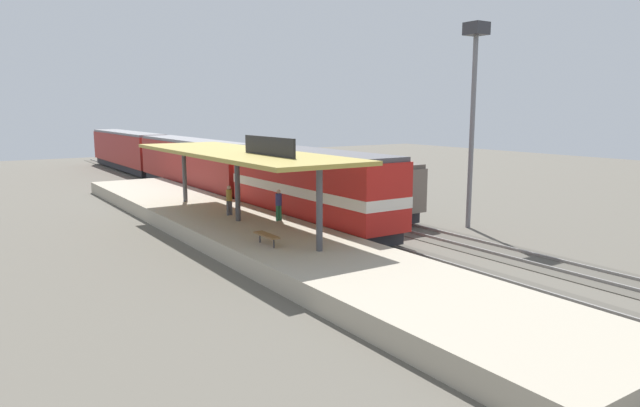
{
  "coord_description": "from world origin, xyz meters",
  "views": [
    {
      "loc": [
        -17.68,
        -27.69,
        6.87
      ],
      "look_at": [
        -1.38,
        -3.21,
        2.0
      ],
      "focal_mm": 31.83,
      "sensor_mm": 36.0,
      "label": 1
    }
  ],
  "objects_px": {
    "locomotive": "(309,187)",
    "person_walking": "(229,199)",
    "light_mast": "(474,83)",
    "person_waiting": "(279,203)",
    "platform_bench": "(267,235)",
    "freight_car": "(348,184)",
    "passenger_carriage_front": "(195,164)",
    "passenger_carriage_rear": "(127,150)"
  },
  "relations": [
    {
      "from": "locomotive",
      "to": "person_walking",
      "type": "height_order",
      "value": "locomotive"
    },
    {
      "from": "light_mast",
      "to": "person_waiting",
      "type": "xyz_separation_m",
      "value": [
        -10.52,
        4.05,
        -6.54
      ]
    },
    {
      "from": "platform_bench",
      "to": "person_waiting",
      "type": "bearing_deg",
      "value": 55.06
    },
    {
      "from": "freight_car",
      "to": "light_mast",
      "type": "height_order",
      "value": "light_mast"
    },
    {
      "from": "person_waiting",
      "to": "person_walking",
      "type": "height_order",
      "value": "same"
    },
    {
      "from": "person_waiting",
      "to": "passenger_carriage_front",
      "type": "bearing_deg",
      "value": 81.92
    },
    {
      "from": "freight_car",
      "to": "person_waiting",
      "type": "relative_size",
      "value": 7.02
    },
    {
      "from": "passenger_carriage_rear",
      "to": "light_mast",
      "type": "xyz_separation_m",
      "value": [
        7.8,
        -44.0,
        6.08
      ]
    },
    {
      "from": "locomotive",
      "to": "freight_car",
      "type": "bearing_deg",
      "value": 27.85
    },
    {
      "from": "freight_car",
      "to": "person_waiting",
      "type": "xyz_separation_m",
      "value": [
        -7.32,
        -3.58,
        -0.12
      ]
    },
    {
      "from": "passenger_carriage_front",
      "to": "person_waiting",
      "type": "distance_m",
      "value": 19.35
    },
    {
      "from": "locomotive",
      "to": "passenger_carriage_rear",
      "type": "relative_size",
      "value": 0.72
    },
    {
      "from": "freight_car",
      "to": "light_mast",
      "type": "xyz_separation_m",
      "value": [
        3.2,
        -7.63,
        6.43
      ]
    },
    {
      "from": "platform_bench",
      "to": "freight_car",
      "type": "height_order",
      "value": "freight_car"
    },
    {
      "from": "locomotive",
      "to": "person_waiting",
      "type": "distance_m",
      "value": 3.0
    },
    {
      "from": "locomotive",
      "to": "person_walking",
      "type": "distance_m",
      "value": 4.69
    },
    {
      "from": "passenger_carriage_front",
      "to": "passenger_carriage_rear",
      "type": "height_order",
      "value": "same"
    },
    {
      "from": "passenger_carriage_front",
      "to": "light_mast",
      "type": "relative_size",
      "value": 1.71
    },
    {
      "from": "passenger_carriage_rear",
      "to": "person_waiting",
      "type": "height_order",
      "value": "passenger_carriage_rear"
    },
    {
      "from": "platform_bench",
      "to": "passenger_carriage_rear",
      "type": "relative_size",
      "value": 0.08
    },
    {
      "from": "passenger_carriage_rear",
      "to": "person_walking",
      "type": "xyz_separation_m",
      "value": [
        -4.29,
        -37.0,
        -0.46
      ]
    },
    {
      "from": "platform_bench",
      "to": "locomotive",
      "type": "bearing_deg",
      "value": 44.26
    },
    {
      "from": "light_mast",
      "to": "locomotive",
      "type": "bearing_deg",
      "value": 146.3
    },
    {
      "from": "locomotive",
      "to": "person_waiting",
      "type": "relative_size",
      "value": 8.44
    },
    {
      "from": "locomotive",
      "to": "platform_bench",
      "type": "bearing_deg",
      "value": -135.74
    },
    {
      "from": "platform_bench",
      "to": "passenger_carriage_rear",
      "type": "distance_m",
      "value": 45.06
    },
    {
      "from": "passenger_carriage_front",
      "to": "passenger_carriage_rear",
      "type": "xyz_separation_m",
      "value": [
        0.0,
        20.8,
        0.0
      ]
    },
    {
      "from": "platform_bench",
      "to": "passenger_carriage_rear",
      "type": "xyz_separation_m",
      "value": [
        6.0,
        44.65,
        0.97
      ]
    },
    {
      "from": "passenger_carriage_rear",
      "to": "light_mast",
      "type": "height_order",
      "value": "light_mast"
    },
    {
      "from": "freight_car",
      "to": "platform_bench",
      "type": "bearing_deg",
      "value": -142.01
    },
    {
      "from": "platform_bench",
      "to": "light_mast",
      "type": "relative_size",
      "value": 0.15
    },
    {
      "from": "light_mast",
      "to": "person_walking",
      "type": "distance_m",
      "value": 15.43
    },
    {
      "from": "platform_bench",
      "to": "light_mast",
      "type": "bearing_deg",
      "value": 2.67
    },
    {
      "from": "passenger_carriage_front",
      "to": "freight_car",
      "type": "height_order",
      "value": "passenger_carriage_front"
    },
    {
      "from": "person_walking",
      "to": "freight_car",
      "type": "bearing_deg",
      "value": 4.06
    },
    {
      "from": "passenger_carriage_front",
      "to": "light_mast",
      "type": "height_order",
      "value": "light_mast"
    },
    {
      "from": "freight_car",
      "to": "passenger_carriage_front",
      "type": "bearing_deg",
      "value": 106.46
    },
    {
      "from": "platform_bench",
      "to": "person_walking",
      "type": "distance_m",
      "value": 7.85
    },
    {
      "from": "person_waiting",
      "to": "light_mast",
      "type": "bearing_deg",
      "value": -21.06
    },
    {
      "from": "locomotive",
      "to": "freight_car",
      "type": "height_order",
      "value": "locomotive"
    },
    {
      "from": "passenger_carriage_front",
      "to": "person_walking",
      "type": "height_order",
      "value": "passenger_carriage_front"
    },
    {
      "from": "passenger_carriage_front",
      "to": "person_walking",
      "type": "bearing_deg",
      "value": -104.84
    }
  ]
}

